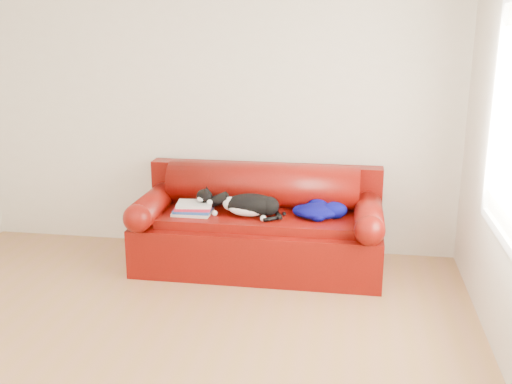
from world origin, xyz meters
TOP-DOWN VIEW (x-y plane):
  - ground at (0.00, 0.00)m, footprint 4.50×4.50m
  - room_shell at (0.12, 0.02)m, footprint 4.52×4.02m
  - sofa_base at (0.52, 1.49)m, footprint 2.10×0.90m
  - sofa_back at (0.52, 1.74)m, footprint 2.10×1.01m
  - book_stack at (-0.03, 1.38)m, footprint 0.32×0.27m
  - cat at (0.46, 1.40)m, footprint 0.65×0.30m
  - blanket at (1.04, 1.47)m, footprint 0.53×0.44m

SIDE VIEW (x-z plane):
  - ground at x=0.00m, z-range 0.00..0.00m
  - sofa_base at x=0.52m, z-range -0.01..0.49m
  - sofa_back at x=0.52m, z-range 0.10..0.98m
  - book_stack at x=-0.03m, z-range 0.50..0.60m
  - blanket at x=1.04m, z-range 0.49..0.63m
  - cat at x=0.46m, z-range 0.47..0.71m
  - room_shell at x=0.12m, z-range 0.36..2.97m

